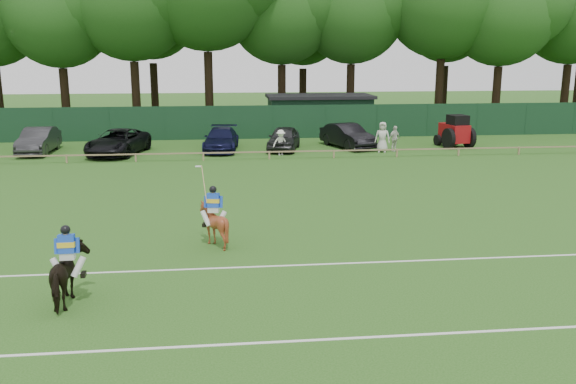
{
  "coord_description": "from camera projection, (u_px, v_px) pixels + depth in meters",
  "views": [
    {
      "loc": [
        -1.88,
        -18.63,
        6.44
      ],
      "look_at": [
        0.5,
        3.0,
        1.4
      ],
      "focal_mm": 38.0,
      "sensor_mm": 36.0,
      "label": 1
    }
  ],
  "objects": [
    {
      "name": "ground",
      "position": [
        283.0,
        255.0,
        19.7
      ],
      "size": [
        160.0,
        160.0,
        0.0
      ],
      "primitive_type": "plane",
      "color": "#1E4C14",
      "rests_on": "ground"
    },
    {
      "name": "horse_dark",
      "position": [
        69.0,
        276.0,
        15.76
      ],
      "size": [
        0.91,
        1.86,
        1.55
      ],
      "primitive_type": "imported",
      "rotation": [
        0.0,
        0.0,
        3.18
      ],
      "color": "black",
      "rests_on": "ground"
    },
    {
      "name": "horse_chestnut",
      "position": [
        214.0,
        224.0,
        20.58
      ],
      "size": [
        1.38,
        1.5,
        1.46
      ],
      "primitive_type": "imported",
      "rotation": [
        0.0,
        0.0,
        2.98
      ],
      "color": "brown",
      "rests_on": "ground"
    },
    {
      "name": "sedan_grey",
      "position": [
        38.0,
        141.0,
        39.26
      ],
      "size": [
        1.77,
        4.99,
        1.64
      ],
      "primitive_type": "imported",
      "rotation": [
        0.0,
        0.0,
        0.01
      ],
      "color": "#2A2A2C",
      "rests_on": "ground"
    },
    {
      "name": "suv_black",
      "position": [
        118.0,
        142.0,
        38.77
      ],
      "size": [
        3.93,
        6.19,
        1.59
      ],
      "primitive_type": "imported",
      "rotation": [
        0.0,
        0.0,
        -0.24
      ],
      "color": "black",
      "rests_on": "ground"
    },
    {
      "name": "sedan_navy",
      "position": [
        221.0,
        139.0,
        40.29
      ],
      "size": [
        2.58,
        5.35,
        1.5
      ],
      "primitive_type": "imported",
      "rotation": [
        0.0,
        0.0,
        -0.09
      ],
      "color": "#101233",
      "rests_on": "ground"
    },
    {
      "name": "hatch_grey",
      "position": [
        284.0,
        138.0,
        40.56
      ],
      "size": [
        2.88,
        4.88,
        1.56
      ],
      "primitive_type": "imported",
      "rotation": [
        0.0,
        0.0,
        -0.24
      ],
      "color": "#2A2A2C",
      "rests_on": "ground"
    },
    {
      "name": "estate_black",
      "position": [
        347.0,
        136.0,
        41.54
      ],
      "size": [
        3.26,
        5.22,
        1.62
      ],
      "primitive_type": "imported",
      "rotation": [
        0.0,
        0.0,
        0.34
      ],
      "color": "black",
      "rests_on": "ground"
    },
    {
      "name": "spectator_left",
      "position": [
        281.0,
        142.0,
        38.55
      ],
      "size": [
        1.14,
        0.79,
        1.61
      ],
      "primitive_type": "imported",
      "rotation": [
        0.0,
        0.0,
        0.2
      ],
      "color": "silver",
      "rests_on": "ground"
    },
    {
      "name": "spectator_mid",
      "position": [
        394.0,
        139.0,
        39.99
      ],
      "size": [
        1.06,
        0.84,
        1.69
      ],
      "primitive_type": "imported",
      "rotation": [
        0.0,
        0.0,
        0.51
      ],
      "color": "silver",
      "rests_on": "ground"
    },
    {
      "name": "spectator_right",
      "position": [
        382.0,
        137.0,
        39.6
      ],
      "size": [
        1.11,
        0.88,
        1.98
      ],
      "primitive_type": "imported",
      "rotation": [
        0.0,
        0.0,
        -0.29
      ],
      "color": "beige",
      "rests_on": "ground"
    },
    {
      "name": "rider_dark",
      "position": [
        67.0,
        250.0,
        15.59
      ],
      "size": [
        0.94,
        0.39,
        1.41
      ],
      "rotation": [
        0.0,
        0.0,
        3.18
      ],
      "color": "silver",
      "rests_on": "ground"
    },
    {
      "name": "rider_chestnut",
      "position": [
        213.0,
        205.0,
        20.41
      ],
      "size": [
        0.93,
        0.65,
        2.05
      ],
      "rotation": [
        0.0,
        0.0,
        2.98
      ],
      "color": "silver",
      "rests_on": "ground"
    },
    {
      "name": "pitch_lines",
      "position": [
        296.0,
        297.0,
        16.31
      ],
      "size": [
        60.0,
        5.1,
        0.01
      ],
      "color": "silver",
      "rests_on": "ground"
    },
    {
      "name": "pitch_rail",
      "position": [
        253.0,
        152.0,
        37.03
      ],
      "size": [
        62.1,
        0.1,
        0.5
      ],
      "color": "#997F5B",
      "rests_on": "ground"
    },
    {
      "name": "perimeter_fence",
      "position": [
        246.0,
        122.0,
        45.56
      ],
      "size": [
        92.08,
        0.08,
        2.5
      ],
      "color": "#14351E",
      "rests_on": "ground"
    },
    {
      "name": "utility_shed",
      "position": [
        319.0,
        114.0,
        49.04
      ],
      "size": [
        8.4,
        4.4,
        3.04
      ],
      "color": "#14331E",
      "rests_on": "ground"
    },
    {
      "name": "tree_row",
      "position": [
        265.0,
        126.0,
        53.8
      ],
      "size": [
        96.0,
        12.0,
        21.0
      ],
      "primitive_type": null,
      "color": "#26561C",
      "rests_on": "ground"
    },
    {
      "name": "tractor",
      "position": [
        455.0,
        132.0,
        41.64
      ],
      "size": [
        2.18,
        2.9,
        2.23
      ],
      "rotation": [
        0.0,
        0.0,
        0.16
      ],
      "color": "maroon",
      "rests_on": "ground"
    }
  ]
}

